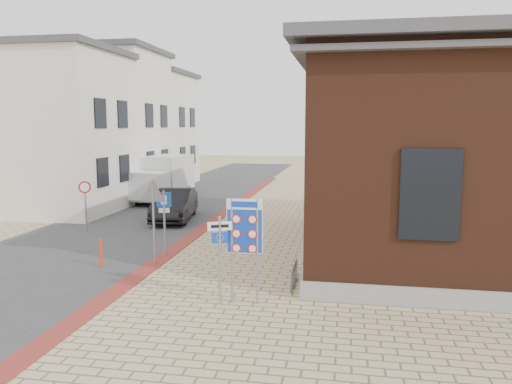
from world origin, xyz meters
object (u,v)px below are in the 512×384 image
Objects in this scene: sedan at (175,204)px; box_truck at (163,178)px; parking_sign at (164,212)px; bollard at (101,253)px; essen_sign at (220,247)px; border_sign at (245,229)px.

sedan is 0.86× the size of box_truck.
sedan is 6.59m from parking_sign.
parking_sign is at bearing 48.94° from bollard.
essen_sign is 5.25m from bollard.
parking_sign is at bearing 102.22° from essen_sign.
bollard is at bearing -95.93° from sedan.
box_truck is at bearing 115.81° from border_sign.
sedan reaches higher than bollard.
bollard is at bearing 154.34° from border_sign.
sedan is at bearing 91.46° from essen_sign.
parking_sign is 2.48× the size of bollard.
essen_sign is (-0.58, -0.20, -0.44)m from border_sign.
box_truck is at bearing 102.52° from bollard.
box_truck reaches higher than parking_sign.
parking_sign is at bearing -82.15° from sedan.
sedan is 1.68× the size of border_sign.
bollard is (-4.50, 2.50, -1.01)m from essen_sign.
parking_sign is 2.49m from bollard.
bollard is (-1.48, -1.70, -1.07)m from parking_sign.
border_sign is 2.92× the size of bollard.
bollard is at bearing -144.17° from parking_sign.
essen_sign is 0.99× the size of parking_sign.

